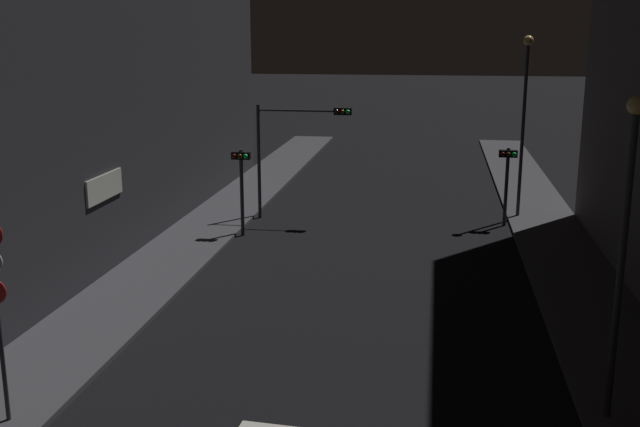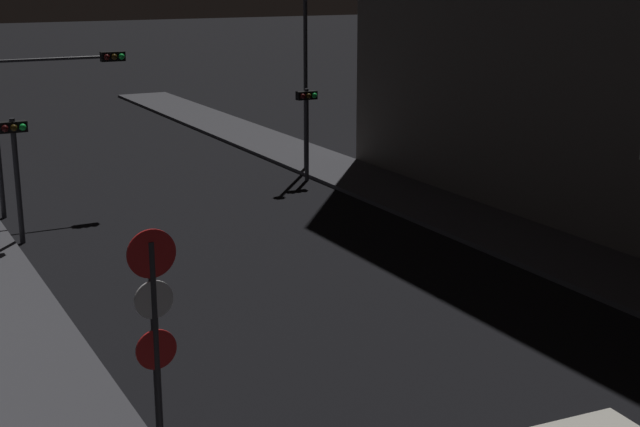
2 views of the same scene
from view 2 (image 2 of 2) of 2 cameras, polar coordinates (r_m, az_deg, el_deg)
name	(u,v)px [view 2 (image 2 of 2)]	position (r m, az deg, el deg)	size (l,w,h in m)	color
sidewalk_right	(373,184)	(34.24, 3.39, 1.89)	(3.17, 58.23, 0.14)	#424247
traffic_light_overhead	(47,97)	(30.98, -16.80, 7.02)	(4.39, 0.42, 5.32)	#2D2D33
traffic_light_left_kerb	(15,155)	(27.72, -18.62, 3.53)	(0.80, 0.42, 3.74)	#2D2D33
traffic_light_right_kerb	(307,115)	(34.53, -0.83, 6.22)	(0.80, 0.42, 3.54)	#2D2D33
sign_pole_left	(157,364)	(11.89, -10.23, -9.32)	(0.63, 0.10, 4.61)	#2D2D33
street_lamp_far_block	(305,37)	(35.91, -0.93, 11.06)	(0.45, 0.45, 8.25)	#2D2D33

